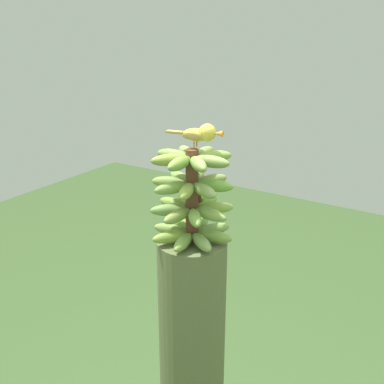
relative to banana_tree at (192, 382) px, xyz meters
name	(u,v)px	position (x,y,z in m)	size (l,w,h in m)	color
banana_tree	(192,382)	(0.00, 0.00, 0.00)	(0.26, 0.26, 1.29)	#5B663D
banana_bunch	(192,197)	(0.00, 0.00, 0.82)	(0.31, 0.31, 0.35)	brown
perched_bird	(201,134)	(-0.02, -0.03, 1.05)	(0.21, 0.07, 0.09)	#C68933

